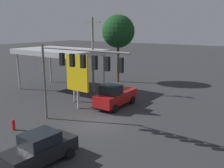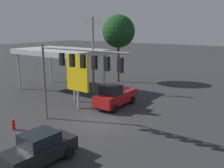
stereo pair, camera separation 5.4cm
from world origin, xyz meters
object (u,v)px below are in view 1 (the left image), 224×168
Objects in this scene: utility_pole at (93,54)px; price_sign at (77,74)px; traffic_signal_assembly at (77,65)px; fire_hydrant at (14,125)px; street_tree at (118,32)px; pickup_parked at (115,96)px; sedan_waiting at (41,149)px.

price_sign is (-2.76, 5.75, -1.33)m from utility_pole.
traffic_signal_assembly is 6.90m from fire_hydrant.
street_tree is at bearing -82.01° from utility_pole.
pickup_parked is at bearing 122.28° from street_tree.
pickup_parked is at bearing -82.68° from traffic_signal_assembly.
pickup_parked is 11.75m from sedan_waiting.
fire_hydrant is at bearing 86.05° from price_sign.
utility_pole is 0.94× the size of street_tree.
utility_pole is 7.34m from pickup_parked.
fire_hydrant is at bearing 99.41° from street_tree.
traffic_signal_assembly is 9.76× the size of fire_hydrant.
street_tree is (7.22, -16.39, 2.22)m from traffic_signal_assembly.
utility_pole is 2.02× the size of sedan_waiting.
price_sign is at bearing 106.40° from street_tree.
utility_pole reaches higher than sedan_waiting.
street_tree reaches higher than utility_pole.
traffic_signal_assembly is 1.64× the size of pickup_parked.
fire_hydrant is (3.97, 3.22, -4.64)m from traffic_signal_assembly.
price_sign is 1.02× the size of pickup_parked.
pickup_parked reaches higher than fire_hydrant.
fire_hydrant is at bearing 100.19° from utility_pole.
pickup_parked is at bearing 149.25° from utility_pole.
utility_pole is 6.51m from price_sign.
price_sign is 6.10× the size of fire_hydrant.
sedan_waiting is 5.11× the size of fire_hydrant.
street_tree is at bearing -154.22° from sedan_waiting.
fire_hydrant is (5.74, -2.02, -0.51)m from sedan_waiting.
utility_pole is 17.19m from sedan_waiting.
utility_pole is at bearing -56.58° from traffic_signal_assembly.
price_sign is at bearing -146.35° from sedan_waiting.
fire_hydrant is (-3.25, 19.61, -6.86)m from street_tree.
pickup_parked is at bearing -137.06° from price_sign.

